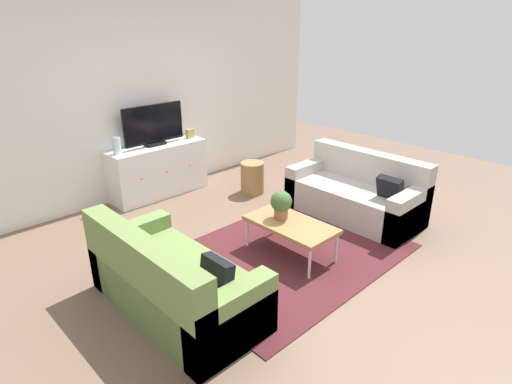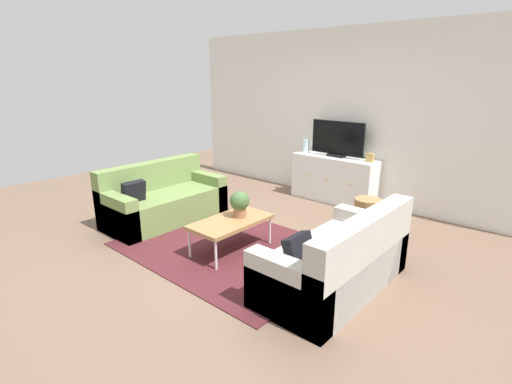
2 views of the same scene
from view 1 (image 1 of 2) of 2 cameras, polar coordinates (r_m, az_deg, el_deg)
name	(u,v)px [view 1 (image 1 of 2)]	position (r m, az deg, el deg)	size (l,w,h in m)	color
ground_plane	(275,250)	(4.77, 2.54, -7.73)	(10.00, 10.00, 0.00)	brown
wall_back	(144,98)	(6.24, -14.83, 12.08)	(6.40, 0.12, 2.70)	silver
area_rug	(285,254)	(4.68, 3.89, -8.32)	(2.50, 1.90, 0.01)	#4C1E23
couch_left_side	(169,285)	(3.79, -11.63, -12.11)	(0.80, 1.67, 0.80)	olive
couch_right_side	(358,195)	(5.62, 13.50, -0.37)	(0.80, 1.67, 0.80)	#B2ADA3
coffee_table	(291,225)	(4.52, 4.68, -4.46)	(0.52, 0.97, 0.39)	#A37547
potted_plant	(281,204)	(4.52, 3.40, -1.56)	(0.23, 0.23, 0.31)	#936042
tv_console	(158,170)	(6.23, -12.94, 2.87)	(1.40, 0.47, 0.74)	white
flat_screen_tv	(154,125)	(6.07, -13.57, 8.68)	(0.90, 0.16, 0.56)	black
glass_vase	(117,146)	(5.83, -18.18, 5.92)	(0.11, 0.11, 0.22)	silver
mantel_clock	(190,133)	(6.41, -8.86, 7.77)	(0.11, 0.07, 0.13)	tan
wicker_basket	(252,178)	(6.18, -0.50, 1.94)	(0.34, 0.34, 0.46)	#9E7547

